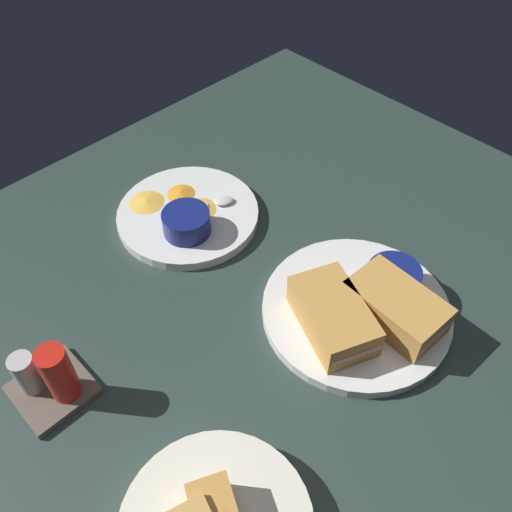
{
  "coord_description": "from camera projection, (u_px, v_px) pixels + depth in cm",
  "views": [
    {
      "loc": [
        -27.3,
        35.64,
        62.32
      ],
      "look_at": [
        10.89,
        -1.86,
        3.0
      ],
      "focal_mm": 38.16,
      "sensor_mm": 36.0,
      "label": 1
    }
  ],
  "objects": [
    {
      "name": "spoon_by_dark_ramekin",
      "position": [
        368.0,
        314.0,
        0.74
      ],
      "size": [
        2.5,
        9.95,
        0.8
      ],
      "color": "silver",
      "rests_on": "plate_sandwich_main"
    },
    {
      "name": "sandwich_half_near",
      "position": [
        333.0,
        315.0,
        0.71
      ],
      "size": [
        14.94,
        12.09,
        4.8
      ],
      "color": "#C68C42",
      "rests_on": "plate_sandwich_main"
    },
    {
      "name": "ramekin_light_gravy",
      "position": [
        186.0,
        222.0,
        0.84
      ],
      "size": [
        7.46,
        7.46,
        3.72
      ],
      "color": "navy",
      "rests_on": "plate_chips_companion"
    },
    {
      "name": "sandwich_half_far",
      "position": [
        396.0,
        307.0,
        0.72
      ],
      "size": [
        13.61,
        8.27,
        4.8
      ],
      "color": "#C68C42",
      "rests_on": "plate_sandwich_main"
    },
    {
      "name": "ground_plane",
      "position": [
        300.0,
        325.0,
        0.77
      ],
      "size": [
        110.0,
        110.0,
        3.0
      ],
      "primitive_type": "cube",
      "color": "#283833"
    },
    {
      "name": "condiment_caddy",
      "position": [
        50.0,
        379.0,
        0.66
      ],
      "size": [
        9.0,
        9.0,
        9.5
      ],
      "color": "brown",
      "rests_on": "ground_plane"
    },
    {
      "name": "spoon_by_gravy_ramekin",
      "position": [
        216.0,
        203.0,
        0.89
      ],
      "size": [
        5.57,
        9.54,
        0.8
      ],
      "color": "silver",
      "rests_on": "plate_chips_companion"
    },
    {
      "name": "plantain_chip_scatter",
      "position": [
        178.0,
        208.0,
        0.89
      ],
      "size": [
        17.64,
        12.69,
        0.6
      ],
      "color": "gold",
      "rests_on": "plate_chips_companion"
    },
    {
      "name": "plate_sandwich_main",
      "position": [
        356.0,
        310.0,
        0.76
      ],
      "size": [
        26.27,
        26.27,
        1.6
      ],
      "primitive_type": "cylinder",
      "color": "silver",
      "rests_on": "ground_plane"
    },
    {
      "name": "ramekin_dark_sauce",
      "position": [
        393.0,
        280.0,
        0.76
      ],
      "size": [
        7.51,
        7.51,
        4.28
      ],
      "color": "navy",
      "rests_on": "plate_sandwich_main"
    },
    {
      "name": "plate_chips_companion",
      "position": [
        188.0,
        215.0,
        0.89
      ],
      "size": [
        23.05,
        23.05,
        1.6
      ],
      "primitive_type": "cylinder",
      "color": "silver",
      "rests_on": "ground_plane"
    }
  ]
}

